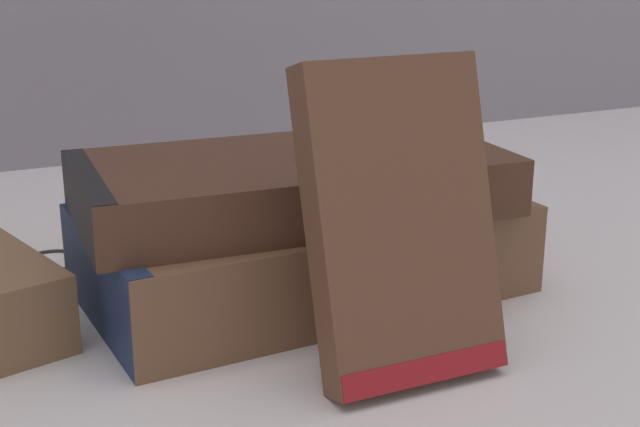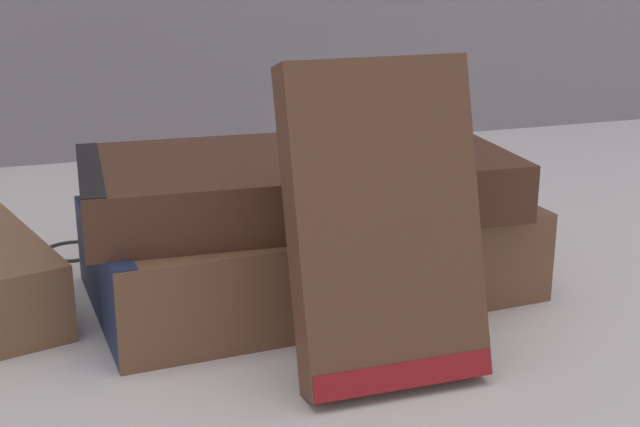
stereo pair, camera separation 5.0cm
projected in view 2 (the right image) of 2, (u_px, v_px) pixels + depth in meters
name	position (u px, v px, depth m)	size (l,w,h in m)	color
ground_plane	(231.00, 309.00, 0.50)	(3.00, 3.00, 0.00)	silver
book_flat_bottom	(299.00, 249.00, 0.52)	(0.25, 0.15, 0.05)	brown
book_flat_top	(287.00, 183.00, 0.50)	(0.24, 0.13, 0.03)	#4C2D1E
book_leaning_front	(385.00, 235.00, 0.41)	(0.09, 0.06, 0.15)	brown
pocket_watch	(353.00, 149.00, 0.49)	(0.06, 0.06, 0.01)	silver
reading_glasses	(108.00, 242.00, 0.60)	(0.10, 0.07, 0.00)	black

